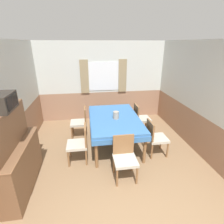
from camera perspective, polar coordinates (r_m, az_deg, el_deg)
name	(u,v)px	position (r m, az deg, el deg)	size (l,w,h in m)	color
wall_back	(102,82)	(5.97, -3.23, 9.85)	(4.55, 0.10, 2.60)	silver
wall_left	(9,108)	(4.09, -30.55, 1.12)	(0.05, 4.85, 2.60)	silver
wall_right	(200,99)	(4.60, 26.85, 3.84)	(0.05, 4.85, 2.60)	silver
dining_table	(115,121)	(4.45, 0.82, -2.96)	(1.25, 1.95, 0.77)	#386BA8
chair_left_near	(80,142)	(3.99, -10.45, -9.74)	(0.44, 0.44, 0.86)	brown
chair_right_near	(155,137)	(4.27, 13.85, -7.80)	(0.44, 0.44, 0.86)	brown
chair_head_near	(125,156)	(3.51, 4.12, -14.19)	(0.44, 0.44, 0.86)	brown
chair_right_far	(140,117)	(5.24, 9.23, -1.73)	(0.44, 0.44, 0.86)	brown
chair_left_far	(81,121)	(5.02, -10.17, -2.89)	(0.44, 0.44, 0.86)	brown
sideboard	(15,158)	(3.60, -29.18, -12.87)	(0.46, 1.44, 1.53)	brown
tv	(3,102)	(3.21, -32.06, 2.73)	(0.29, 0.50, 0.27)	#2D2823
vase	(116,115)	(4.30, 1.31, -1.04)	(0.14, 0.14, 0.19)	#A39989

